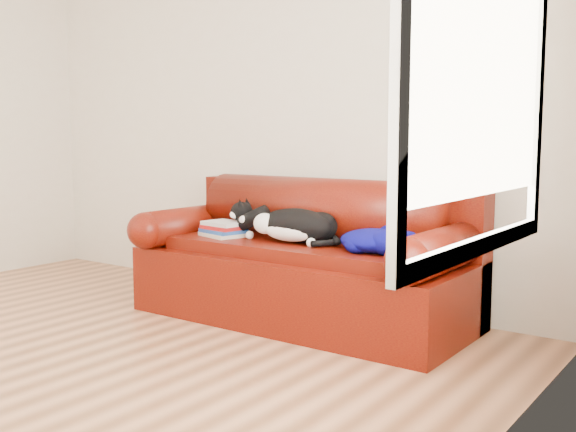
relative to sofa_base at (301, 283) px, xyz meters
The scene contains 7 objects.
ground 1.66m from the sofa_base, 114.53° to the right, with size 4.50×4.50×0.00m, color brown.
room_shell 2.13m from the sofa_base, 110.70° to the right, with size 4.52×4.02×2.61m.
sofa_base is the anchor object (origin of this frame).
sofa_back 0.39m from the sofa_base, 90.00° to the left, with size 2.10×1.01×0.88m.
book_stack 0.62m from the sofa_base, 165.83° to the right, with size 0.32×0.28×0.10m.
cat 0.37m from the sofa_base, 95.53° to the right, with size 0.74×0.38×0.26m.
blanket 0.66m from the sofa_base, ahead, with size 0.50×0.44×0.15m.
Camera 1 is at (3.02, -1.91, 1.15)m, focal length 42.00 mm.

